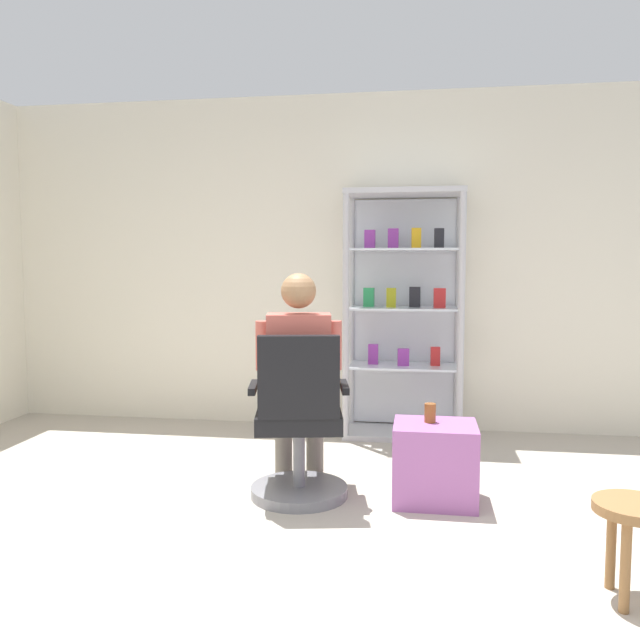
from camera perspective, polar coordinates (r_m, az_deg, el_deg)
The scene contains 8 objects.
ground_plane at distance 2.73m, azimuth -3.88°, elevation -24.52°, with size 7.20×7.20×0.00m, color #B2A899.
back_wall at distance 5.34m, azimuth 3.18°, elevation 5.05°, with size 6.00×0.10×2.70m, color silver.
display_cabinet_main at distance 5.09m, azimuth 7.37°, elevation 0.68°, with size 0.90×0.45×1.90m.
office_chair at distance 3.72m, azimuth -1.86°, elevation -9.80°, with size 0.61×0.57×0.96m.
seated_shopkeeper at distance 3.81m, azimuth -1.87°, elevation -4.54°, with size 0.54×0.61×1.29m.
storage_crate at distance 3.80m, azimuth 10.06°, elevation -12.26°, with size 0.46×0.39×0.45m, color #9E599E.
tea_glass at distance 3.76m, azimuth 9.66°, elevation -8.06°, with size 0.07×0.07×0.11m, color brown.
wooden_stool at distance 2.96m, azimuth 25.91°, elevation -15.72°, with size 0.32×0.32×0.40m.
Camera 1 is at (0.53, -2.31, 1.34)m, focal length 36.38 mm.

